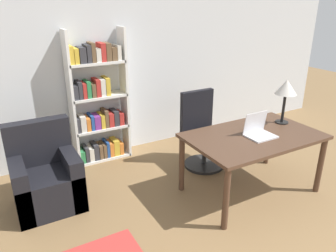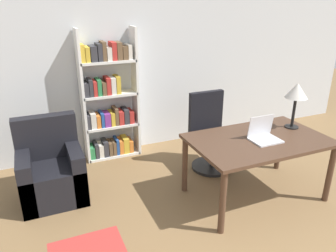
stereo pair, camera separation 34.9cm
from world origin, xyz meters
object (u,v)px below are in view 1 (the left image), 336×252
Objects in this scene: office_chair at (202,134)px; table_lamp at (286,89)px; armchair at (46,180)px; desk at (253,142)px; laptop at (259,131)px; bookshelf at (97,104)px.

table_lamp is at bearing -47.06° from office_chair.
table_lamp is 3.12m from armchair.
armchair is at bearing 157.54° from desk.
table_lamp reaches higher than laptop.
table_lamp reaches higher than desk.
armchair is (-2.15, 0.04, -0.15)m from office_chair.
desk is 4.85× the size of laptop.
office_chair reaches higher than desk.
armchair is 1.36m from bookshelf.
office_chair is (-0.72, 0.77, -0.75)m from table_lamp.
office_chair is at bearing 97.52° from desk.
bookshelf is at bearing 144.42° from office_chair.
bookshelf is (-1.34, 1.77, 0.19)m from desk.
desk is 1.61× the size of armchair.
desk is 2.23m from bookshelf.
table_lamp is 0.53× the size of office_chair.
bookshelf is at bearing 139.70° from table_lamp.
desk is at bearing -52.85° from bookshelf.
office_chair reaches higher than armchair.
table_lamp reaches higher than armchair.
table_lamp is (0.60, 0.13, 0.55)m from desk.
armchair is at bearing 156.77° from laptop.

